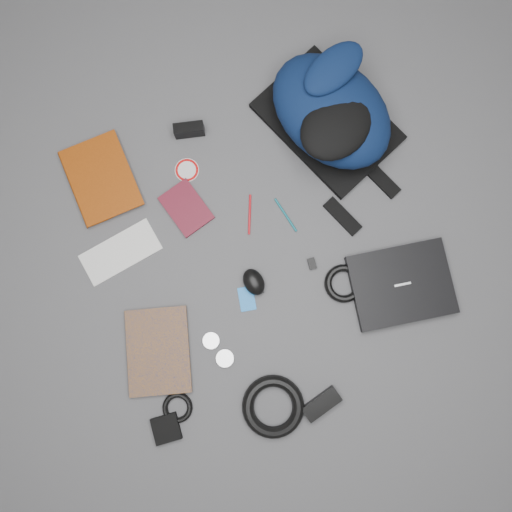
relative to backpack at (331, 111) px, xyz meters
name	(u,v)px	position (x,y,z in m)	size (l,w,h in m)	color
ground	(256,257)	(-0.39, -0.32, -0.10)	(4.00, 4.00, 0.00)	#4F4F51
backpack	(331,111)	(0.00, 0.00, 0.00)	(0.33, 0.48, 0.20)	black
laptop	(401,285)	(-0.01, -0.59, -0.08)	(0.31, 0.24, 0.03)	black
textbook_red	(72,191)	(-0.86, 0.11, -0.08)	(0.20, 0.27, 0.03)	#7A2E07
comic_book	(127,354)	(-0.89, -0.44, -0.09)	(0.20, 0.27, 0.02)	#B76F0D
envelope	(120,252)	(-0.79, -0.13, -0.10)	(0.25, 0.11, 0.00)	silver
dvd_case	(186,208)	(-0.54, -0.08, -0.09)	(0.12, 0.16, 0.01)	#490E19
compact_camera	(189,130)	(-0.43, 0.15, -0.07)	(0.10, 0.04, 0.05)	black
sticker_disc	(187,170)	(-0.49, 0.03, -0.10)	(0.08, 0.08, 0.00)	silver
pen_teal	(286,215)	(-0.25, -0.23, -0.10)	(0.01, 0.01, 0.13)	#0B5865
pen_red	(250,214)	(-0.36, -0.18, -0.10)	(0.01, 0.01, 0.13)	#B60E16
id_badge	(247,299)	(-0.48, -0.43, -0.10)	(0.05, 0.08, 0.00)	blue
usb_black	(258,286)	(-0.43, -0.41, -0.09)	(0.02, 0.05, 0.01)	black
key_fob	(312,264)	(-0.24, -0.41, -0.09)	(0.02, 0.04, 0.01)	black
mouse	(254,282)	(-0.43, -0.39, -0.08)	(0.06, 0.09, 0.05)	black
headphone_left	(225,358)	(-0.61, -0.58, -0.09)	(0.06, 0.06, 0.01)	#BCBCBE
headphone_right	(211,341)	(-0.63, -0.51, -0.09)	(0.05, 0.05, 0.01)	silver
cable_coil	(344,283)	(-0.17, -0.51, -0.09)	(0.12, 0.12, 0.02)	black
power_brick	(321,404)	(-0.39, -0.82, -0.08)	(0.12, 0.05, 0.03)	black
power_cord_coil	(273,407)	(-0.53, -0.77, -0.08)	(0.19, 0.19, 0.04)	black
pouch	(166,429)	(-0.86, -0.70, -0.09)	(0.08, 0.08, 0.02)	black
earbud_coil	(177,408)	(-0.81, -0.66, -0.09)	(0.10, 0.10, 0.02)	black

